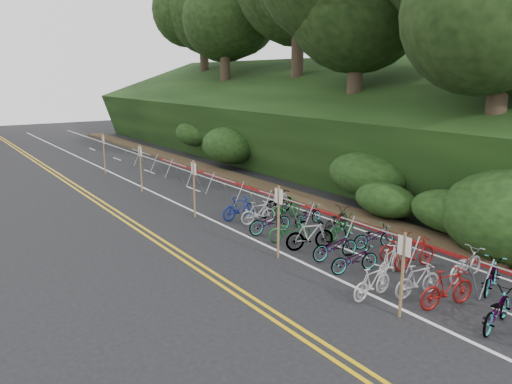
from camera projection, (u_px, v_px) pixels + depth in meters
ground at (379, 321)px, 12.54m from camera, size 120.00×120.00×0.00m
road_markings at (206, 222)px, 20.98m from camera, size 7.47×80.00×0.01m
red_curb at (275, 196)px, 25.30m from camera, size 0.25×28.00×0.10m
embankment at (299, 126)px, 34.37m from camera, size 14.30×48.14×9.11m
tree_cluster at (235, 0)px, 33.10m from camera, size 31.87×53.56×17.34m
bike_racks_rest at (219, 183)px, 24.42m from camera, size 1.14×23.00×1.17m
signpost_near at (403, 269)px, 12.49m from camera, size 0.08×0.40×2.26m
signposts_rest at (165, 174)px, 23.77m from camera, size 0.08×18.40×2.50m
bike_front at (372, 282)px, 13.75m from camera, size 0.53×1.56×0.92m
bike_valet at (370, 246)px, 16.66m from camera, size 3.47×14.40×1.08m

